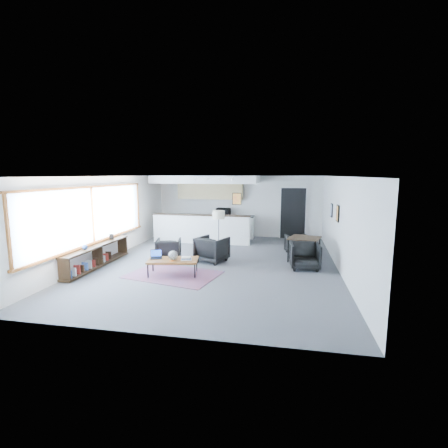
% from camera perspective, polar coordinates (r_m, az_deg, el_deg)
% --- Properties ---
extents(room, '(7.02, 9.02, 2.62)m').
position_cam_1_polar(room, '(9.57, -1.36, 0.59)').
color(room, '#4D4D4F').
rests_on(room, ground).
extents(window, '(0.10, 5.95, 1.66)m').
position_cam_1_polar(window, '(10.07, -22.17, 1.24)').
color(window, '#8CBFFF').
rests_on(window, room).
extents(console, '(0.35, 3.00, 0.80)m').
position_cam_1_polar(console, '(10.06, -21.48, -5.28)').
color(console, black).
rests_on(console, floor).
extents(kitchenette, '(4.20, 1.96, 2.60)m').
position_cam_1_polar(kitchenette, '(13.42, -3.00, 3.26)').
color(kitchenette, white).
rests_on(kitchenette, floor).
extents(doorway, '(1.10, 0.12, 2.15)m').
position_cam_1_polar(doorway, '(13.77, 12.03, 1.95)').
color(doorway, black).
rests_on(doorway, room).
extents(track_light, '(1.60, 0.07, 0.15)m').
position_cam_1_polar(track_light, '(11.75, -1.92, 8.10)').
color(track_light, silver).
rests_on(track_light, room).
extents(wall_art_lower, '(0.03, 0.38, 0.48)m').
position_cam_1_polar(wall_art_lower, '(9.83, 19.34, 1.78)').
color(wall_art_lower, black).
rests_on(wall_art_lower, room).
extents(wall_art_upper, '(0.03, 0.34, 0.44)m').
position_cam_1_polar(wall_art_upper, '(11.11, 18.37, 2.32)').
color(wall_art_upper, black).
rests_on(wall_art_upper, room).
extents(kilim_rug, '(2.60, 2.03, 0.01)m').
position_cam_1_polar(kilim_rug, '(8.86, -8.90, -8.77)').
color(kilim_rug, '#60354B').
rests_on(kilim_rug, floor).
extents(coffee_table, '(1.42, 0.94, 0.43)m').
position_cam_1_polar(coffee_table, '(8.75, -8.96, -6.34)').
color(coffee_table, brown).
rests_on(coffee_table, floor).
extents(laptop, '(0.37, 0.34, 0.21)m').
position_cam_1_polar(laptop, '(8.95, -11.84, -5.46)').
color(laptop, black).
rests_on(laptop, coffee_table).
extents(ceramic_pot, '(0.25, 0.25, 0.25)m').
position_cam_1_polar(ceramic_pot, '(8.66, -8.94, -5.45)').
color(ceramic_pot, gray).
rests_on(ceramic_pot, coffee_table).
extents(book_stack, '(0.33, 0.29, 0.09)m').
position_cam_1_polar(book_stack, '(8.62, -6.64, -6.03)').
color(book_stack, silver).
rests_on(book_stack, coffee_table).
extents(coaster, '(0.09, 0.09, 0.01)m').
position_cam_1_polar(coaster, '(8.57, -9.18, -6.43)').
color(coaster, '#E5590C').
rests_on(coaster, coffee_table).
extents(armchair_left, '(0.85, 0.82, 0.74)m').
position_cam_1_polar(armchair_left, '(10.28, -9.73, -4.23)').
color(armchair_left, black).
rests_on(armchair_left, floor).
extents(armchair_right, '(1.05, 1.02, 0.85)m').
position_cam_1_polar(armchair_right, '(9.95, -2.11, -4.22)').
color(armchair_right, black).
rests_on(armchair_right, floor).
extents(floor_lamp, '(0.44, 0.44, 1.44)m').
position_cam_1_polar(floor_lamp, '(10.97, -0.95, 1.37)').
color(floor_lamp, black).
rests_on(floor_lamp, floor).
extents(dining_table, '(1.09, 1.09, 0.74)m').
position_cam_1_polar(dining_table, '(10.27, 13.98, -2.66)').
color(dining_table, black).
rests_on(dining_table, floor).
extents(dining_chair_near, '(0.73, 0.69, 0.70)m').
position_cam_1_polar(dining_chair_near, '(9.49, 14.01, -5.60)').
color(dining_chair_near, black).
rests_on(dining_chair_near, floor).
extents(dining_chair_far, '(0.76, 0.74, 0.62)m').
position_cam_1_polar(dining_chair_far, '(11.18, 12.82, -3.61)').
color(dining_chair_far, black).
rests_on(dining_chair_far, floor).
extents(microwave, '(0.59, 0.36, 0.38)m').
position_cam_1_polar(microwave, '(13.75, -0.14, 2.32)').
color(microwave, black).
rests_on(microwave, kitchenette).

